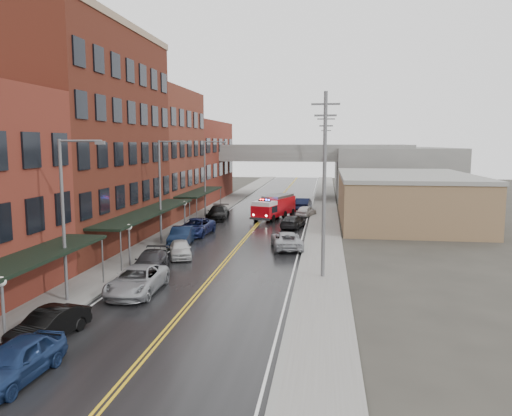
{
  "coord_description": "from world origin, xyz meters",
  "views": [
    {
      "loc": [
        7.32,
        -17.02,
        8.81
      ],
      "look_at": [
        1.14,
        26.77,
        3.0
      ],
      "focal_mm": 35.0,
      "sensor_mm": 36.0,
      "label": 1
    }
  ],
  "objects": [
    {
      "name": "utility_pole_1",
      "position": [
        7.2,
        35.0,
        6.31
      ],
      "size": [
        1.8,
        0.24,
        12.0
      ],
      "color": "#59595B",
      "rests_on": "ground"
    },
    {
      "name": "sidewalk_left",
      "position": [
        -7.3,
        30.0,
        0.07
      ],
      "size": [
        3.0,
        160.0,
        0.15
      ],
      "primitive_type": "cube",
      "color": "slate",
      "rests_on": "ground"
    },
    {
      "name": "parked_car_left_3",
      "position": [
        -4.57,
        15.18,
        0.69
      ],
      "size": [
        2.42,
        4.93,
        1.38
      ],
      "primitive_type": "imported",
      "rotation": [
        0.0,
        0.0,
        0.11
      ],
      "color": "#28282B",
      "rests_on": "ground"
    },
    {
      "name": "parked_car_left_1",
      "position": [
        -4.92,
        3.0,
        0.69
      ],
      "size": [
        2.26,
        4.39,
        1.38
      ],
      "primitive_type": "imported",
      "rotation": [
        0.0,
        0.0,
        -0.2
      ],
      "color": "black",
      "rests_on": "ground"
    },
    {
      "name": "parked_car_right_2",
      "position": [
        5.0,
        42.57,
        0.67
      ],
      "size": [
        2.68,
        4.21,
        1.34
      ],
      "primitive_type": "imported",
      "rotation": [
        0.0,
        0.0,
        2.84
      ],
      "color": "silver",
      "rests_on": "ground"
    },
    {
      "name": "overpass",
      "position": [
        0.0,
        62.0,
        5.99
      ],
      "size": [
        40.0,
        10.0,
        7.5
      ],
      "color": "slate",
      "rests_on": "ground"
    },
    {
      "name": "street_lamp_1",
      "position": [
        -6.55,
        24.0,
        5.19
      ],
      "size": [
        2.64,
        0.22,
        9.0
      ],
      "color": "#59595B",
      "rests_on": "ground"
    },
    {
      "name": "street_lamp_2",
      "position": [
        -6.55,
        40.0,
        5.19
      ],
      "size": [
        2.64,
        0.22,
        9.0
      ],
      "color": "#59595B",
      "rests_on": "ground"
    },
    {
      "name": "awning_2",
      "position": [
        -7.49,
        40.5,
        2.99
      ],
      "size": [
        2.6,
        13.0,
        3.09
      ],
      "color": "black",
      "rests_on": "ground"
    },
    {
      "name": "tan_building",
      "position": [
        16.0,
        40.0,
        2.5
      ],
      "size": [
        14.0,
        22.0,
        5.0
      ],
      "primitive_type": "cube",
      "color": "#896A4A",
      "rests_on": "ground"
    },
    {
      "name": "parked_car_left_2",
      "position": [
        -3.6,
        10.2,
        0.77
      ],
      "size": [
        2.72,
        5.63,
        1.55
      ],
      "primitive_type": "imported",
      "rotation": [
        0.0,
        0.0,
        0.03
      ],
      "color": "gray",
      "rests_on": "ground"
    },
    {
      "name": "curb_right",
      "position": [
        5.65,
        30.0,
        0.07
      ],
      "size": [
        0.3,
        160.0,
        0.15
      ],
      "primitive_type": "cube",
      "color": "gray",
      "rests_on": "ground"
    },
    {
      "name": "globe_lamp_0",
      "position": [
        -6.4,
        2.0,
        2.31
      ],
      "size": [
        0.44,
        0.44,
        3.12
      ],
      "color": "#59595B",
      "rests_on": "ground"
    },
    {
      "name": "ground",
      "position": [
        0.0,
        0.0,
        0.0
      ],
      "size": [
        220.0,
        220.0,
        0.0
      ],
      "primitive_type": "plane",
      "color": "#2D2B26",
      "rests_on": "ground"
    },
    {
      "name": "parked_car_left_6",
      "position": [
        -5.0,
        28.8,
        0.79
      ],
      "size": [
        2.99,
        5.83,
        1.57
      ],
      "primitive_type": "imported",
      "rotation": [
        0.0,
        0.0,
        -0.07
      ],
      "color": "#121A44",
      "rests_on": "ground"
    },
    {
      "name": "brick_building_far",
      "position": [
        -13.3,
        58.0,
        6.0
      ],
      "size": [
        9.0,
        20.0,
        12.0
      ],
      "primitive_type": "cube",
      "color": "maroon",
      "rests_on": "ground"
    },
    {
      "name": "sidewalk_right",
      "position": [
        7.3,
        30.0,
        0.07
      ],
      "size": [
        3.0,
        160.0,
        0.15
      ],
      "primitive_type": "cube",
      "color": "slate",
      "rests_on": "ground"
    },
    {
      "name": "utility_pole_2",
      "position": [
        7.2,
        55.0,
        6.31
      ],
      "size": [
        1.8,
        0.24,
        12.0
      ],
      "color": "#59595B",
      "rests_on": "ground"
    },
    {
      "name": "street_lamp_0",
      "position": [
        -6.55,
        8.0,
        5.19
      ],
      "size": [
        2.64,
        0.22,
        9.0
      ],
      "color": "#59595B",
      "rests_on": "ground"
    },
    {
      "name": "parked_car_left_0",
      "position": [
        -3.97,
        -0.8,
        0.77
      ],
      "size": [
        2.03,
        4.59,
        1.54
      ],
      "primitive_type": "imported",
      "rotation": [
        0.0,
        0.0,
        -0.05
      ],
      "color": "#14264D",
      "rests_on": "ground"
    },
    {
      "name": "parked_car_left_7",
      "position": [
        -5.0,
        38.71,
        0.79
      ],
      "size": [
        2.55,
        5.56,
        1.58
      ],
      "primitive_type": "imported",
      "rotation": [
        0.0,
        0.0,
        0.06
      ],
      "color": "black",
      "rests_on": "ground"
    },
    {
      "name": "parked_car_right_1",
      "position": [
        3.98,
        34.2,
        0.67
      ],
      "size": [
        2.77,
        4.88,
        1.33
      ],
      "primitive_type": "imported",
      "rotation": [
        0.0,
        0.0,
        2.94
      ],
      "color": "black",
      "rests_on": "ground"
    },
    {
      "name": "awning_0",
      "position": [
        -7.49,
        4.0,
        2.99
      ],
      "size": [
        2.6,
        16.0,
        3.09
      ],
      "color": "black",
      "rests_on": "ground"
    },
    {
      "name": "brick_building_c",
      "position": [
        -13.3,
        40.5,
        7.5
      ],
      "size": [
        9.0,
        15.0,
        15.0
      ],
      "primitive_type": "cube",
      "color": "maroon",
      "rests_on": "ground"
    },
    {
      "name": "globe_lamp_1",
      "position": [
        -6.4,
        16.0,
        2.31
      ],
      "size": [
        0.44,
        0.44,
        3.12
      ],
      "color": "#59595B",
      "rests_on": "ground"
    },
    {
      "name": "parked_car_left_4",
      "position": [
        -3.73,
        19.46,
        0.68
      ],
      "size": [
        2.81,
        4.3,
        1.36
      ],
      "primitive_type": "imported",
      "rotation": [
        0.0,
        0.0,
        0.33
      ],
      "color": "#BCBCBC",
      "rests_on": "ground"
    },
    {
      "name": "globe_lamp_2",
      "position": [
        -6.4,
        30.0,
        2.31
      ],
      "size": [
        0.44,
        0.44,
        3.12
      ],
      "color": "#59595B",
      "rests_on": "ground"
    },
    {
      "name": "road",
      "position": [
        0.0,
        30.0,
        0.01
      ],
      "size": [
        11.0,
        160.0,
        0.02
      ],
      "primitive_type": "cube",
      "color": "black",
      "rests_on": "ground"
    },
    {
      "name": "parked_car_left_5",
      "position": [
        -5.0,
        24.04,
        0.79
      ],
      "size": [
        2.14,
        4.93,
        1.58
      ],
      "primitive_type": "imported",
      "rotation": [
        0.0,
        0.0,
        0.1
      ],
      "color": "black",
      "rests_on": "ground"
    },
    {
      "name": "right_far_block",
      "position": [
        18.0,
        70.0,
        4.0
      ],
      "size": [
        18.0,
        30.0,
        8.0
      ],
      "primitive_type": "cube",
      "color": "slate",
      "rests_on": "ground"
    },
    {
      "name": "brick_building_b",
      "position": [
        -13.3,
        23.0,
        9.0
      ],
      "size": [
        9.0,
        20.0,
        18.0
      ],
      "primitive_type": "cube",
      "color": "#4C2114",
      "rests_on": "ground"
    },
    {
      "name": "curb_left",
      "position": [
        -5.65,
        30.0,
        0.07
      ],
      "size": [
        0.3,
        160.0,
        0.15
      ],
      "primitive_type": "cube",
      "color": "gray",
      "rests_on": "ground"
    },
    {
      "name": "fire_truck",
      "position": [
        1.35,
        40.15,
        1.45
      ],
      "size": [
        4.73,
        7.7,
        2.68
      ],
      "rotation": [
        0.0,
        0.0,
        -0.33
      ],
      "color": "#B90811",
      "rests_on": "ground"
    },
    {
      "name": "parked_car_right_0",
      "position": [
        4.13,
        23.8,
        0.73
      ],
      "size": [
        3.27,
        5.56,
        1.45
      ],
      "primitive_type": "imported",
      "rotation": [
        0.0,
        0.0,
        3.31
      ],
      "color": "#9A9CA2",
      "rests_on": "ground"
    },
    {
      "name": "utility_pole_0",
      "position": [
        7.2,
        15.0,
        6.31
      ],
      "size": [
        1.8,
        0.24,
        12.0
      ],
      "color": "#59595B",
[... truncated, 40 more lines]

